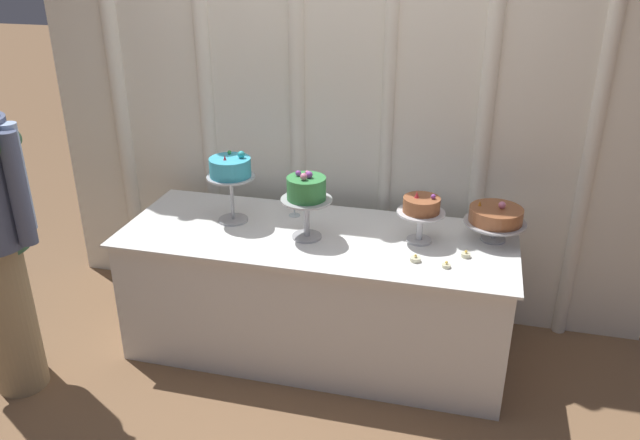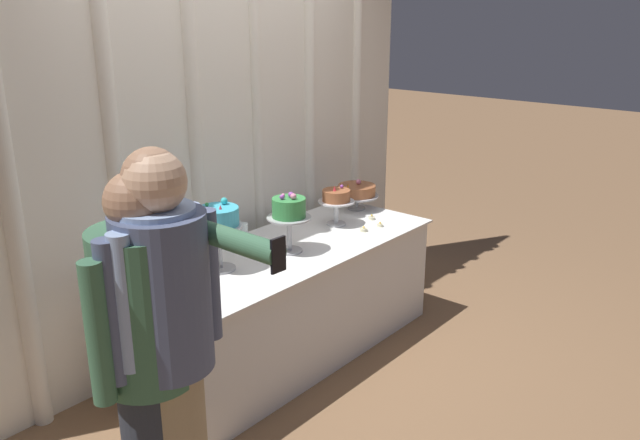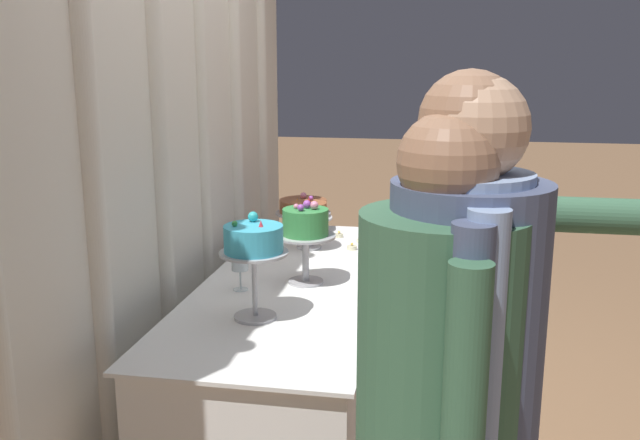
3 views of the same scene
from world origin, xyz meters
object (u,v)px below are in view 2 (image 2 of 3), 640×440
tealight_near_left (380,225)px  guest_man_pink_jacket (168,346)px  cake_display_midleft (289,211)px  guest_man_dark_suit (166,338)px  cake_table (289,301)px  tealight_near_right (372,218)px  guest_girl_blue_dress (150,358)px  tealight_far_left (364,230)px  cake_display_leftmost (219,220)px  cake_display_midright (336,199)px  cake_display_rightmost (357,191)px  wine_glass (242,230)px

tealight_near_left → guest_man_pink_jacket: bearing=-166.8°
cake_display_midleft → guest_man_dark_suit: bearing=-155.3°
cake_table → tealight_near_right: 0.87m
guest_girl_blue_dress → tealight_far_left: bearing=13.3°
cake_table → guest_man_pink_jacket: size_ratio=1.25×
cake_table → tealight_near_right: size_ratio=45.58×
cake_table → cake_display_leftmost: bearing=173.5°
tealight_near_right → guest_man_pink_jacket: 2.29m
cake_display_midright → cake_table: bearing=-174.6°
cake_display_leftmost → guest_man_pink_jacket: size_ratio=0.24×
cake_display_rightmost → tealight_far_left: (-0.37, -0.33, -0.12)m
tealight_near_left → guest_man_pink_jacket: size_ratio=0.03×
tealight_far_left → tealight_near_left: tealight_far_left is taller
cake_table → tealight_near_left: bearing=-16.3°
cake_display_midright → tealight_far_left: size_ratio=5.37×
guest_girl_blue_dress → guest_man_pink_jacket: 0.08m
cake_display_leftmost → guest_man_dark_suit: guest_man_dark_suit is taller
tealight_far_left → cake_table: bearing=162.0°
cake_display_midleft → cake_display_midright: cake_display_midleft is taller
cake_display_rightmost → guest_girl_blue_dress: guest_girl_blue_dress is taller
tealight_far_left → cake_display_rightmost: bearing=42.5°
cake_table → tealight_near_right: (0.78, -0.07, 0.37)m
cake_display_rightmost → wine_glass: (-1.09, 0.05, -0.02)m
guest_man_pink_jacket → cake_display_leftmost: bearing=39.0°
wine_glass → guest_man_dark_suit: size_ratio=0.09×
cake_table → cake_display_rightmost: 1.04m
cake_display_midright → guest_girl_blue_dress: size_ratio=0.17×
wine_glass → tealight_near_left: bearing=-25.1°
wine_glass → guest_man_dark_suit: (-1.24, -0.89, 0.10)m
tealight_far_left → guest_man_pink_jacket: (-1.96, -0.52, 0.18)m
tealight_far_left → tealight_near_right: size_ratio=1.13×
cake_display_midleft → guest_girl_blue_dress: bearing=-157.3°
wine_glass → tealight_near_right: wine_glass is taller
cake_display_leftmost → wine_glass: size_ratio=2.56×
cake_display_rightmost → tealight_far_left: bearing=-137.5°
cake_display_leftmost → cake_display_midright: 1.03m
wine_glass → guest_girl_blue_dress: bearing=-146.4°
cake_display_leftmost → guest_girl_blue_dress: 1.22m
cake_display_midleft → tealight_near_right: cake_display_midleft is taller
cake_display_rightmost → guest_girl_blue_dress: 2.52m
cake_table → guest_girl_blue_dress: size_ratio=1.31×
wine_glass → guest_man_pink_jacket: guest_man_pink_jacket is taller
tealight_near_right → tealight_far_left: bearing=-156.0°
tealight_far_left → tealight_near_right: same height
guest_man_dark_suit → cake_display_leftmost: bearing=38.6°
cake_display_rightmost → guest_man_pink_jacket: size_ratio=0.19×
cake_display_midright → cake_display_rightmost: size_ratio=0.87×
cake_display_midright → tealight_near_left: size_ratio=6.55×
cake_display_rightmost → tealight_far_left: cake_display_rightmost is taller
cake_display_midright → cake_display_rightmost: 0.39m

